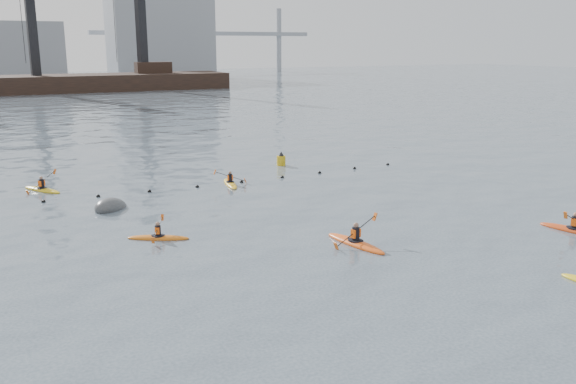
{
  "coord_description": "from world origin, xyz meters",
  "views": [
    {
      "loc": [
        -10.93,
        -13.41,
        8.73
      ],
      "look_at": [
        0.23,
        8.3,
        2.8
      ],
      "focal_mm": 38.0,
      "sensor_mm": 36.0,
      "label": 1
    }
  ],
  "objects_px": {
    "kayaker_3": "(230,183)",
    "mooring_buoy": "(111,208)",
    "nav_buoy": "(281,160)",
    "kayaker_2": "(158,237)",
    "kayaker_5": "(42,189)",
    "kayaker_0": "(356,242)",
    "kayaker_4": "(574,230)"
  },
  "relations": [
    {
      "from": "kayaker_3",
      "to": "mooring_buoy",
      "type": "xyz_separation_m",
      "value": [
        -8.0,
        -2.48,
        -0.09
      ]
    },
    {
      "from": "kayaker_3",
      "to": "nav_buoy",
      "type": "bearing_deg",
      "value": 47.33
    },
    {
      "from": "kayaker_2",
      "to": "kayaker_5",
      "type": "distance_m",
      "value": 13.16
    },
    {
      "from": "kayaker_3",
      "to": "kayaker_2",
      "type": "bearing_deg",
      "value": -117.56
    },
    {
      "from": "kayaker_0",
      "to": "kayaker_5",
      "type": "relative_size",
      "value": 1.21
    },
    {
      "from": "kayaker_5",
      "to": "kayaker_2",
      "type": "bearing_deg",
      "value": -105.39
    },
    {
      "from": "kayaker_4",
      "to": "kayaker_5",
      "type": "xyz_separation_m",
      "value": [
        -21.76,
        20.64,
        -0.01
      ]
    },
    {
      "from": "kayaker_3",
      "to": "nav_buoy",
      "type": "distance_m",
      "value": 7.12
    },
    {
      "from": "nav_buoy",
      "to": "kayaker_5",
      "type": "bearing_deg",
      "value": -178.19
    },
    {
      "from": "kayaker_2",
      "to": "kayaker_3",
      "type": "bearing_deg",
      "value": -9.13
    },
    {
      "from": "kayaker_4",
      "to": "mooring_buoy",
      "type": "distance_m",
      "value": 23.78
    },
    {
      "from": "kayaker_4",
      "to": "mooring_buoy",
      "type": "relative_size",
      "value": 1.45
    },
    {
      "from": "kayaker_0",
      "to": "kayaker_4",
      "type": "relative_size",
      "value": 1.06
    },
    {
      "from": "kayaker_2",
      "to": "mooring_buoy",
      "type": "xyz_separation_m",
      "value": [
        -0.83,
        6.46,
        -0.09
      ]
    },
    {
      "from": "kayaker_5",
      "to": "mooring_buoy",
      "type": "relative_size",
      "value": 1.28
    },
    {
      "from": "kayaker_2",
      "to": "kayaker_3",
      "type": "relative_size",
      "value": 0.89
    },
    {
      "from": "mooring_buoy",
      "to": "nav_buoy",
      "type": "distance_m",
      "value": 15.29
    },
    {
      "from": "kayaker_2",
      "to": "kayaker_0",
      "type": "bearing_deg",
      "value": -92.79
    },
    {
      "from": "kayaker_4",
      "to": "nav_buoy",
      "type": "bearing_deg",
      "value": -89.95
    },
    {
      "from": "kayaker_2",
      "to": "kayaker_4",
      "type": "xyz_separation_m",
      "value": [
        18.02,
        -8.02,
        0.02
      ]
    },
    {
      "from": "kayaker_3",
      "to": "nav_buoy",
      "type": "height_order",
      "value": "nav_buoy"
    },
    {
      "from": "kayaker_4",
      "to": "kayaker_3",
      "type": "bearing_deg",
      "value": -70.91
    },
    {
      "from": "mooring_buoy",
      "to": "kayaker_3",
      "type": "bearing_deg",
      "value": 17.24
    },
    {
      "from": "kayaker_0",
      "to": "kayaker_3",
      "type": "distance_m",
      "value": 13.8
    },
    {
      "from": "kayaker_2",
      "to": "kayaker_3",
      "type": "distance_m",
      "value": 11.47
    },
    {
      "from": "kayaker_5",
      "to": "mooring_buoy",
      "type": "xyz_separation_m",
      "value": [
        2.9,
        -6.16,
        -0.1
      ]
    },
    {
      "from": "kayaker_2",
      "to": "kayaker_5",
      "type": "height_order",
      "value": "kayaker_5"
    },
    {
      "from": "kayaker_0",
      "to": "mooring_buoy",
      "type": "height_order",
      "value": "kayaker_0"
    },
    {
      "from": "kayaker_2",
      "to": "kayaker_4",
      "type": "relative_size",
      "value": 0.8
    },
    {
      "from": "kayaker_2",
      "to": "nav_buoy",
      "type": "distance_m",
      "value": 18.43
    },
    {
      "from": "kayaker_5",
      "to": "nav_buoy",
      "type": "xyz_separation_m",
      "value": [
        16.65,
        0.53,
        0.26
      ]
    },
    {
      "from": "kayaker_2",
      "to": "mooring_buoy",
      "type": "distance_m",
      "value": 6.52
    }
  ]
}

